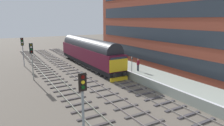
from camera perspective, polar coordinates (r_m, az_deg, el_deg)
ground_plane at (r=27.24m, az=-0.60°, el=-3.92°), size 140.00×140.00×0.00m
track_main at (r=27.23m, az=-0.60°, el=-3.80°), size 2.50×60.00×0.15m
track_adjacent_west at (r=25.72m, az=-7.58°, el=-4.89°), size 2.50×60.00×0.15m
track_adjacent_far_west at (r=24.70m, az=-14.83°, el=-5.94°), size 2.50×60.00×0.15m
station_platform at (r=29.00m, az=5.59°, el=-1.94°), size 4.00×44.00×1.01m
station_building at (r=33.19m, az=14.77°, el=13.74°), size 4.16×33.46×17.31m
diesel_locomotive at (r=32.94m, az=-6.76°, el=3.28°), size 2.74×19.11×4.68m
signal_post_near at (r=11.13m, az=-8.27°, el=-11.67°), size 0.44×0.22×4.91m
signal_post_mid at (r=26.92m, az=-21.89°, el=1.76°), size 0.44×0.22×4.76m
signal_post_far at (r=35.79m, az=-24.11°, el=3.96°), size 0.44×0.22×4.71m
platform_number_sign at (r=25.66m, az=5.68°, el=0.43°), size 0.10×0.44×2.04m
waiting_passenger at (r=26.22m, az=7.45°, el=-0.18°), size 0.37×0.51×1.64m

